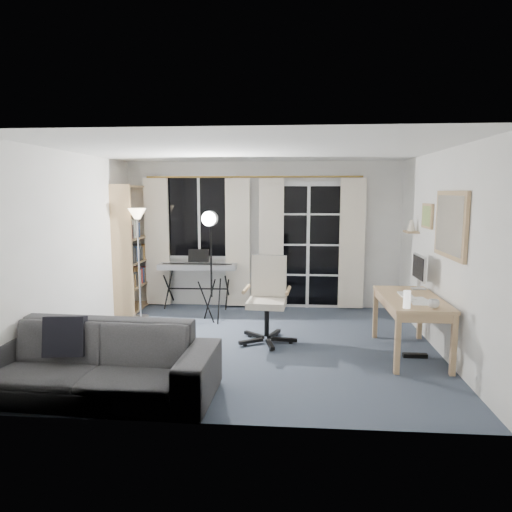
{
  "coord_description": "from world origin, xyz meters",
  "views": [
    {
      "loc": [
        0.48,
        -5.51,
        1.9
      ],
      "look_at": [
        0.02,
        0.35,
        1.08
      ],
      "focal_mm": 32.0,
      "sensor_mm": 36.0,
      "label": 1
    }
  ],
  "objects_px": {
    "bookshelf": "(130,251)",
    "mug": "(434,303)",
    "office_chair": "(268,291)",
    "torchiere_lamp": "(138,230)",
    "monitor": "(419,269)",
    "studio_light": "(210,232)",
    "desk": "(411,304)",
    "keyboard_piano": "(198,267)",
    "sofa": "(92,350)"
  },
  "relations": [
    {
      "from": "desk",
      "to": "monitor",
      "type": "distance_m",
      "value": 0.6
    },
    {
      "from": "keyboard_piano",
      "to": "torchiere_lamp",
      "type": "bearing_deg",
      "value": -143.58
    },
    {
      "from": "torchiere_lamp",
      "to": "office_chair",
      "type": "relative_size",
      "value": 1.53
    },
    {
      "from": "desk",
      "to": "sofa",
      "type": "distance_m",
      "value": 3.52
    },
    {
      "from": "desk",
      "to": "monitor",
      "type": "relative_size",
      "value": 2.6
    },
    {
      "from": "bookshelf",
      "to": "sofa",
      "type": "relative_size",
      "value": 0.87
    },
    {
      "from": "studio_light",
      "to": "monitor",
      "type": "relative_size",
      "value": 3.36
    },
    {
      "from": "bookshelf",
      "to": "keyboard_piano",
      "type": "xyz_separation_m",
      "value": [
        1.09,
        0.09,
        -0.27
      ]
    },
    {
      "from": "torchiere_lamp",
      "to": "desk",
      "type": "distance_m",
      "value": 3.98
    },
    {
      "from": "torchiere_lamp",
      "to": "monitor",
      "type": "xyz_separation_m",
      "value": [
        3.88,
        -0.85,
        -0.39
      ]
    },
    {
      "from": "torchiere_lamp",
      "to": "studio_light",
      "type": "height_order",
      "value": "torchiere_lamp"
    },
    {
      "from": "mug",
      "to": "studio_light",
      "type": "bearing_deg",
      "value": 148.68
    },
    {
      "from": "mug",
      "to": "keyboard_piano",
      "type": "bearing_deg",
      "value": 141.6
    },
    {
      "from": "keyboard_piano",
      "to": "office_chair",
      "type": "height_order",
      "value": "office_chair"
    },
    {
      "from": "bookshelf",
      "to": "office_chair",
      "type": "bearing_deg",
      "value": -30.79
    },
    {
      "from": "torchiere_lamp",
      "to": "monitor",
      "type": "relative_size",
      "value": 3.34
    },
    {
      "from": "studio_light",
      "to": "monitor",
      "type": "xyz_separation_m",
      "value": [
        2.76,
        -0.67,
        -0.39
      ]
    },
    {
      "from": "bookshelf",
      "to": "sofa",
      "type": "xyz_separation_m",
      "value": [
        0.76,
        -3.16,
        -0.51
      ]
    },
    {
      "from": "studio_light",
      "to": "desk",
      "type": "relative_size",
      "value": 1.29
    },
    {
      "from": "desk",
      "to": "bookshelf",
      "type": "bearing_deg",
      "value": 155.25
    },
    {
      "from": "keyboard_piano",
      "to": "office_chair",
      "type": "xyz_separation_m",
      "value": [
        1.22,
        -1.46,
        -0.05
      ]
    },
    {
      "from": "office_chair",
      "to": "mug",
      "type": "height_order",
      "value": "office_chair"
    },
    {
      "from": "office_chair",
      "to": "desk",
      "type": "distance_m",
      "value": 1.75
    },
    {
      "from": "monitor",
      "to": "sofa",
      "type": "height_order",
      "value": "monitor"
    },
    {
      "from": "bookshelf",
      "to": "monitor",
      "type": "bearing_deg",
      "value": -17.96
    },
    {
      "from": "office_chair",
      "to": "sofa",
      "type": "height_order",
      "value": "office_chair"
    },
    {
      "from": "studio_light",
      "to": "sofa",
      "type": "relative_size",
      "value": 0.72
    },
    {
      "from": "office_chair",
      "to": "monitor",
      "type": "relative_size",
      "value": 2.19
    },
    {
      "from": "bookshelf",
      "to": "mug",
      "type": "bearing_deg",
      "value": -29.39
    },
    {
      "from": "torchiere_lamp",
      "to": "monitor",
      "type": "distance_m",
      "value": 3.99
    },
    {
      "from": "keyboard_piano",
      "to": "desk",
      "type": "bearing_deg",
      "value": -34.21
    },
    {
      "from": "bookshelf",
      "to": "sofa",
      "type": "height_order",
      "value": "bookshelf"
    },
    {
      "from": "torchiere_lamp",
      "to": "desk",
      "type": "height_order",
      "value": "torchiere_lamp"
    },
    {
      "from": "bookshelf",
      "to": "desk",
      "type": "relative_size",
      "value": 1.56
    },
    {
      "from": "monitor",
      "to": "bookshelf",
      "type": "bearing_deg",
      "value": 161.64
    },
    {
      "from": "mug",
      "to": "bookshelf",
      "type": "bearing_deg",
      "value": 150.68
    },
    {
      "from": "bookshelf",
      "to": "office_chair",
      "type": "height_order",
      "value": "bookshelf"
    },
    {
      "from": "bookshelf",
      "to": "mug",
      "type": "relative_size",
      "value": 17.8
    },
    {
      "from": "studio_light",
      "to": "office_chair",
      "type": "relative_size",
      "value": 1.53
    },
    {
      "from": "studio_light",
      "to": "office_chair",
      "type": "height_order",
      "value": "studio_light"
    },
    {
      "from": "torchiere_lamp",
      "to": "keyboard_piano",
      "type": "bearing_deg",
      "value": 37.67
    },
    {
      "from": "bookshelf",
      "to": "mug",
      "type": "height_order",
      "value": "bookshelf"
    },
    {
      "from": "desk",
      "to": "keyboard_piano",
      "type": "bearing_deg",
      "value": 146.56
    },
    {
      "from": "bookshelf",
      "to": "keyboard_piano",
      "type": "bearing_deg",
      "value": 4.43
    },
    {
      "from": "office_chair",
      "to": "desk",
      "type": "bearing_deg",
      "value": -10.17
    },
    {
      "from": "torchiere_lamp",
      "to": "office_chair",
      "type": "height_order",
      "value": "torchiere_lamp"
    },
    {
      "from": "monitor",
      "to": "mug",
      "type": "height_order",
      "value": "monitor"
    },
    {
      "from": "desk",
      "to": "mug",
      "type": "relative_size",
      "value": 11.43
    },
    {
      "from": "office_chair",
      "to": "sofa",
      "type": "distance_m",
      "value": 2.38
    },
    {
      "from": "keyboard_piano",
      "to": "office_chair",
      "type": "bearing_deg",
      "value": -51.3
    }
  ]
}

